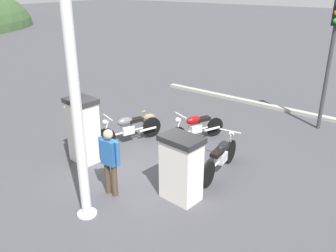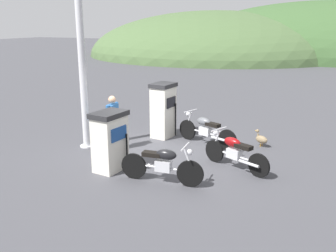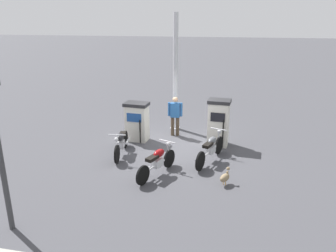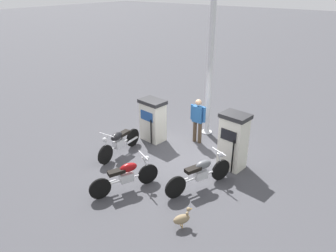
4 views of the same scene
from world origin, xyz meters
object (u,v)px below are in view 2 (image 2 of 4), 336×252
motorcycle_near_pump (163,164)px  motorcycle_far_pump (206,129)px  motorcycle_extra (235,151)px  canopy_support_pole (82,70)px  attendant_person (113,119)px  fuel_pump_near (110,141)px  wandering_duck (261,139)px  fuel_pump_far (163,110)px

motorcycle_near_pump → motorcycle_far_pump: (-0.02, 3.01, 0.01)m
motorcycle_extra → canopy_support_pole: (-4.37, -0.12, 1.79)m
motorcycle_near_pump → attendant_person: attendant_person is taller
motorcycle_near_pump → motorcycle_extra: 1.96m
motorcycle_near_pump → motorcycle_far_pump: size_ratio=0.97×
canopy_support_pole → attendant_person: bearing=8.2°
fuel_pump_near → wandering_duck: 4.53m
fuel_pump_far → motorcycle_near_pump: (1.49, -3.20, -0.41)m
fuel_pump_near → motorcycle_far_pump: size_ratio=0.73×
fuel_pump_near → fuel_pump_far: size_ratio=0.86×
motorcycle_extra → motorcycle_near_pump: bearing=-129.9°
fuel_pump_near → wandering_duck: size_ratio=2.99×
motorcycle_extra → canopy_support_pole: size_ratio=0.39×
attendant_person → canopy_support_pole: (-0.85, -0.12, 1.36)m
fuel_pump_near → attendant_person: 1.55m
fuel_pump_far → canopy_support_pole: (-1.62, -1.82, 1.38)m
fuel_pump_far → attendant_person: bearing=-114.5°
motorcycle_near_pump → canopy_support_pole: size_ratio=0.42×
motorcycle_near_pump → fuel_pump_far: bearing=115.0°
fuel_pump_far → motorcycle_near_pump: fuel_pump_far is taller
motorcycle_near_pump → attendant_person: bearing=146.5°
motorcycle_extra → fuel_pump_near: bearing=-154.1°
fuel_pump_far → motorcycle_extra: bearing=-31.7°
motorcycle_near_pump → wandering_duck: size_ratio=4.00×
motorcycle_near_pump → canopy_support_pole: 3.85m
fuel_pump_far → motorcycle_extra: size_ratio=0.95×
motorcycle_extra → canopy_support_pole: 4.73m
motorcycle_near_pump → motorcycle_far_pump: bearing=90.3°
motorcycle_far_pump → wandering_duck: 1.64m
motorcycle_far_pump → canopy_support_pole: bearing=-152.2°
motorcycle_far_pump → attendant_person: bearing=-146.1°
fuel_pump_near → motorcycle_far_pump: 3.22m
fuel_pump_near → motorcycle_extra: size_ratio=0.81×
fuel_pump_far → motorcycle_far_pump: (1.48, -0.19, -0.40)m
fuel_pump_far → motorcycle_near_pump: size_ratio=0.87×
motorcycle_far_pump → canopy_support_pole: 3.93m
motorcycle_far_pump → motorcycle_extra: motorcycle_far_pump is taller
attendant_person → canopy_support_pole: canopy_support_pole is taller
attendant_person → motorcycle_far_pump: bearing=33.9°
motorcycle_near_pump → wandering_duck: bearing=66.3°
fuel_pump_far → wandering_duck: size_ratio=3.48×
motorcycle_near_pump → fuel_pump_near: bearing=173.6°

